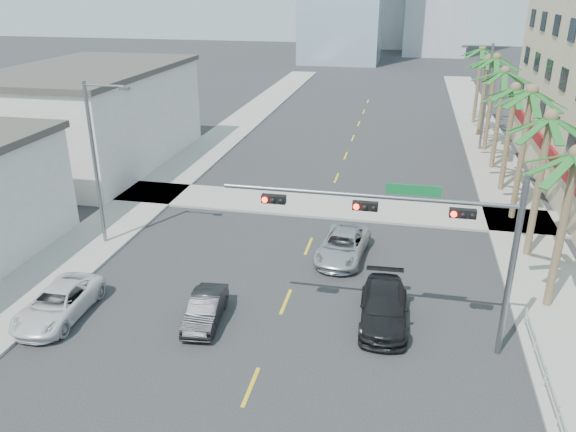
# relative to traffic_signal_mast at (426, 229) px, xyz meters

# --- Properties ---
(sidewalk_right) EXTENTS (4.00, 120.00, 0.15)m
(sidewalk_right) POSITION_rel_traffic_signal_mast_xyz_m (6.22, 12.05, -4.99)
(sidewalk_right) COLOR gray
(sidewalk_right) RESTS_ON ground
(sidewalk_left) EXTENTS (4.00, 120.00, 0.15)m
(sidewalk_left) POSITION_rel_traffic_signal_mast_xyz_m (-17.78, 12.05, -4.99)
(sidewalk_left) COLOR gray
(sidewalk_left) RESTS_ON ground
(sidewalk_cross) EXTENTS (80.00, 4.00, 0.15)m
(sidewalk_cross) POSITION_rel_traffic_signal_mast_xyz_m (-5.78, 14.05, -4.99)
(sidewalk_cross) COLOR gray
(sidewalk_cross) RESTS_ON ground
(building_left_far) EXTENTS (11.00, 18.00, 7.20)m
(building_left_far) POSITION_rel_traffic_signal_mast_xyz_m (-25.28, 20.05, -1.46)
(building_left_far) COLOR beige
(building_left_far) RESTS_ON ground
(traffic_signal_mast) EXTENTS (11.12, 0.54, 7.20)m
(traffic_signal_mast) POSITION_rel_traffic_signal_mast_xyz_m (0.00, 0.00, 0.00)
(traffic_signal_mast) COLOR slate
(traffic_signal_mast) RESTS_ON ground
(palm_tree_1) EXTENTS (4.80, 4.80, 8.16)m
(palm_tree_1) POSITION_rel_traffic_signal_mast_xyz_m (5.82, 9.25, 2.37)
(palm_tree_1) COLOR brown
(palm_tree_1) RESTS_ON ground
(palm_tree_2) EXTENTS (4.80, 4.80, 8.52)m
(palm_tree_2) POSITION_rel_traffic_signal_mast_xyz_m (5.82, 14.45, 2.72)
(palm_tree_2) COLOR brown
(palm_tree_2) RESTS_ON ground
(palm_tree_3) EXTENTS (4.80, 4.80, 7.80)m
(palm_tree_3) POSITION_rel_traffic_signal_mast_xyz_m (5.82, 19.65, 2.02)
(palm_tree_3) COLOR brown
(palm_tree_3) RESTS_ON ground
(palm_tree_4) EXTENTS (4.80, 4.80, 8.16)m
(palm_tree_4) POSITION_rel_traffic_signal_mast_xyz_m (5.82, 24.85, 2.37)
(palm_tree_4) COLOR brown
(palm_tree_4) RESTS_ON ground
(palm_tree_5) EXTENTS (4.80, 4.80, 8.52)m
(palm_tree_5) POSITION_rel_traffic_signal_mast_xyz_m (5.82, 30.05, 2.72)
(palm_tree_5) COLOR brown
(palm_tree_5) RESTS_ON ground
(palm_tree_6) EXTENTS (4.80, 4.80, 7.80)m
(palm_tree_6) POSITION_rel_traffic_signal_mast_xyz_m (5.82, 35.25, 2.02)
(palm_tree_6) COLOR brown
(palm_tree_6) RESTS_ON ground
(palm_tree_7) EXTENTS (4.80, 4.80, 8.16)m
(palm_tree_7) POSITION_rel_traffic_signal_mast_xyz_m (5.82, 40.45, 2.37)
(palm_tree_7) COLOR brown
(palm_tree_7) RESTS_ON ground
(streetlight_left) EXTENTS (2.55, 0.25, 9.00)m
(streetlight_left) POSITION_rel_traffic_signal_mast_xyz_m (-16.78, 6.05, -0.00)
(streetlight_left) COLOR slate
(streetlight_left) RESTS_ON ground
(streetlight_right) EXTENTS (2.55, 0.25, 9.00)m
(streetlight_right) POSITION_rel_traffic_signal_mast_xyz_m (5.21, 30.05, -0.00)
(streetlight_right) COLOR slate
(streetlight_right) RESTS_ON ground
(guardrail) EXTENTS (0.08, 8.08, 1.00)m
(guardrail) POSITION_rel_traffic_signal_mast_xyz_m (4.52, -1.95, -4.39)
(guardrail) COLOR silver
(guardrail) RESTS_ON ground
(car_parked_far) EXTENTS (2.38, 4.93, 1.35)m
(car_parked_far) POSITION_rel_traffic_signal_mast_xyz_m (-15.18, -1.22, -4.39)
(car_parked_far) COLOR silver
(car_parked_far) RESTS_ON ground
(car_lane_left) EXTENTS (1.67, 3.82, 1.22)m
(car_lane_left) POSITION_rel_traffic_signal_mast_xyz_m (-8.82, -0.24, -4.45)
(car_lane_left) COLOR black
(car_lane_left) RESTS_ON ground
(car_lane_center) EXTENTS (2.76, 5.16, 1.38)m
(car_lane_center) POSITION_rel_traffic_signal_mast_xyz_m (-3.78, 7.06, -4.37)
(car_lane_center) COLOR silver
(car_lane_center) RESTS_ON ground
(car_lane_right) EXTENTS (2.23, 5.04, 1.44)m
(car_lane_right) POSITION_rel_traffic_signal_mast_xyz_m (-1.34, 1.33, -4.34)
(car_lane_right) COLOR black
(car_lane_right) RESTS_ON ground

